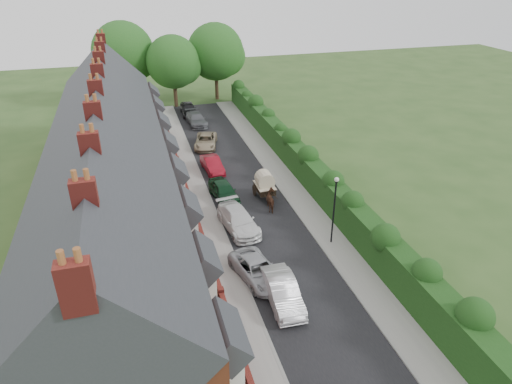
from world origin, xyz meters
TOP-DOWN VIEW (x-y plane):
  - ground at (0.00, 0.00)m, footprint 140.00×140.00m
  - road at (-0.50, 11.00)m, footprint 6.00×58.00m
  - pavement_hedge_side at (3.60, 11.00)m, footprint 2.20×58.00m
  - pavement_house_side at (-4.35, 11.00)m, footprint 1.70×58.00m
  - kerb_hedge_side at (2.55, 11.00)m, footprint 0.18×58.00m
  - kerb_house_side at (-3.55, 11.00)m, footprint 0.18×58.00m
  - hedge at (5.40, 11.00)m, footprint 2.10×58.00m
  - terrace_row at (-10.87, 9.98)m, footprint 9.05×40.50m
  - garden_wall_row at (-5.35, 10.00)m, footprint 0.35×40.35m
  - lamppost at (3.40, 4.00)m, footprint 0.32×0.32m
  - tree_far_left at (-2.65, 40.08)m, footprint 7.14×6.80m
  - tree_far_right at (3.39, 42.08)m, footprint 7.98×7.60m
  - tree_far_back at (-8.59, 43.08)m, footprint 8.40×8.00m
  - car_silver_a at (-1.90, -0.87)m, footprint 1.79×4.68m
  - car_silver_b at (-2.69, 1.64)m, footprint 3.17×5.07m
  - car_white at (-2.41, 7.67)m, footprint 2.71×5.35m
  - car_green at (-2.44, 12.60)m, footprint 2.22×4.48m
  - car_red at (-2.31, 18.20)m, footprint 1.77×4.21m
  - car_beige at (-1.79, 24.48)m, footprint 3.30×5.10m
  - car_grey at (-1.60, 31.80)m, footprint 2.28×4.97m
  - car_black at (-1.95, 35.86)m, footprint 1.86×4.60m
  - horse at (0.86, 9.79)m, footprint 0.94×1.91m
  - horse_cart at (0.86, 11.81)m, footprint 1.50×3.32m

SIDE VIEW (x-z plane):
  - ground at x=0.00m, z-range 0.00..0.00m
  - road at x=-0.50m, z-range 0.00..0.02m
  - pavement_hedge_side at x=3.60m, z-range 0.00..0.12m
  - pavement_house_side at x=-4.35m, z-range 0.00..0.12m
  - kerb_hedge_side at x=2.55m, z-range 0.00..0.13m
  - kerb_house_side at x=-3.55m, z-range 0.00..0.13m
  - garden_wall_row at x=-5.35m, z-range -0.09..1.01m
  - car_silver_b at x=-2.69m, z-range 0.00..1.31m
  - car_beige at x=-1.79m, z-range 0.00..1.31m
  - car_red at x=-2.31m, z-range 0.00..1.35m
  - car_grey at x=-1.60m, z-range 0.00..1.41m
  - car_green at x=-2.44m, z-range 0.00..1.47m
  - car_white at x=-2.41m, z-range 0.00..1.49m
  - car_silver_a at x=-1.90m, z-range 0.00..1.52m
  - car_black at x=-1.95m, z-range 0.00..1.56m
  - horse at x=0.86m, z-range 0.00..1.58m
  - horse_cart at x=0.86m, z-range 0.17..2.57m
  - hedge at x=5.40m, z-range 0.18..3.03m
  - lamppost at x=3.40m, z-range 0.72..5.88m
  - terrace_row at x=-10.87m, z-range -1.28..10.22m
  - tree_far_left at x=-2.65m, z-range 1.07..10.36m
  - tree_far_right at x=3.39m, z-range 1.16..11.47m
  - tree_far_back at x=-8.59m, z-range 1.21..12.03m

